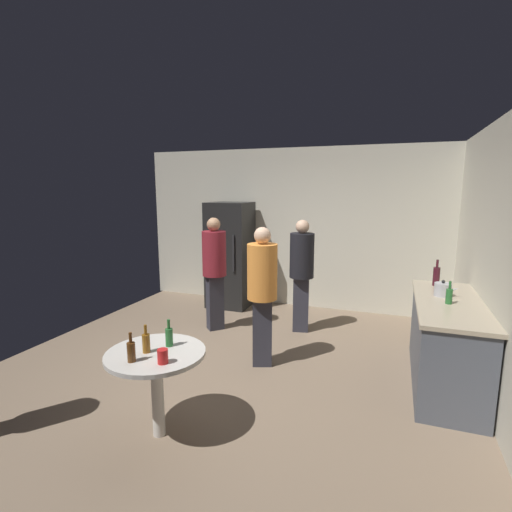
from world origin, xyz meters
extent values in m
cube|color=#7A6651|center=(0.00, 0.00, -0.05)|extent=(5.20, 5.20, 0.10)
cube|color=beige|center=(0.00, 2.63, 1.35)|extent=(5.32, 0.06, 2.70)
cube|color=beige|center=(2.63, 0.00, 1.35)|extent=(0.06, 5.20, 2.70)
cube|color=black|center=(-0.94, 2.20, 0.90)|extent=(0.70, 0.65, 1.80)
cube|color=#262628|center=(-0.73, 1.86, 0.99)|extent=(0.03, 0.03, 0.60)
cube|color=#4C515B|center=(2.28, 0.43, 0.43)|extent=(0.60, 1.70, 0.86)
cube|color=tan|center=(2.28, 0.43, 0.88)|extent=(0.64, 1.74, 0.04)
cylinder|color=#B2B2B7|center=(2.23, 0.61, 0.97)|extent=(0.17, 0.17, 0.14)
sphere|color=black|center=(2.23, 0.61, 1.06)|extent=(0.04, 0.04, 0.04)
cone|color=#B2B2B7|center=(2.35, 0.61, 0.98)|extent=(0.09, 0.04, 0.06)
cylinder|color=#3F141E|center=(2.20, 1.08, 1.01)|extent=(0.08, 0.08, 0.22)
cylinder|color=#3F141E|center=(2.20, 1.08, 1.17)|extent=(0.03, 0.03, 0.09)
cylinder|color=#26662D|center=(2.26, 0.32, 0.98)|extent=(0.06, 0.06, 0.15)
cylinder|color=#26662D|center=(2.26, 0.32, 1.09)|extent=(0.02, 0.02, 0.08)
cylinder|color=beige|center=(-0.03, -1.33, 0.35)|extent=(0.10, 0.10, 0.70)
cylinder|color=beige|center=(-0.03, -1.33, 0.72)|extent=(0.80, 0.80, 0.03)
cylinder|color=#8C5919|center=(-0.10, -1.36, 0.81)|extent=(0.06, 0.06, 0.15)
cylinder|color=#8C5919|center=(-0.10, -1.36, 0.93)|extent=(0.02, 0.02, 0.08)
cylinder|color=#593314|center=(-0.10, -1.54, 0.81)|extent=(0.06, 0.06, 0.15)
cylinder|color=#593314|center=(-0.10, -1.54, 0.93)|extent=(0.02, 0.02, 0.08)
cylinder|color=#26662D|center=(0.01, -1.19, 0.81)|extent=(0.06, 0.06, 0.15)
cylinder|color=#26662D|center=(0.01, -1.19, 0.93)|extent=(0.02, 0.02, 0.08)
cylinder|color=red|center=(0.14, -1.49, 0.79)|extent=(0.08, 0.08, 0.11)
cube|color=#2D2D38|center=(0.34, 0.20, 0.40)|extent=(0.27, 0.24, 0.79)
cylinder|color=orange|center=(0.34, 0.20, 1.11)|extent=(0.44, 0.44, 0.63)
sphere|color=#D8AD8C|center=(0.34, 0.20, 1.52)|extent=(0.19, 0.19, 0.19)
cube|color=#2D2D38|center=(0.51, 1.41, 0.40)|extent=(0.25, 0.21, 0.79)
cylinder|color=black|center=(0.51, 1.41, 1.10)|extent=(0.40, 0.40, 0.63)
sphere|color=#D8AD8C|center=(0.51, 1.41, 1.51)|extent=(0.19, 0.19, 0.19)
cube|color=#2D2D38|center=(-0.68, 1.06, 0.40)|extent=(0.28, 0.28, 0.80)
cylinder|color=maroon|center=(-0.68, 1.06, 1.12)|extent=(0.48, 0.48, 0.63)
sphere|color=tan|center=(-0.68, 1.06, 1.53)|extent=(0.19, 0.19, 0.19)
camera|label=1|loc=(1.72, -3.78, 2.03)|focal=26.97mm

